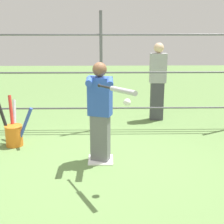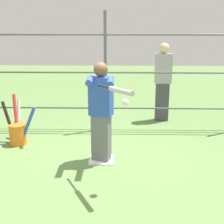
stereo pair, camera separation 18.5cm
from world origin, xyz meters
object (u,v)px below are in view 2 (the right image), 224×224
Objects in this scene: softball_in_flight at (125,103)px; batter at (101,110)px; bat_bucket at (18,131)px; bystander_behind_fence at (163,81)px; baseball_bat_swinging at (118,90)px.

batter is at bearing -67.78° from softball_in_flight.
bystander_behind_fence reaches higher than bat_bucket.
bystander_behind_fence is (-1.26, -2.27, 0.05)m from batter.
softball_in_flight is at bearing 112.22° from batter.
bat_bucket is 3.31m from bystander_behind_fence.
bystander_behind_fence is (-0.91, -3.15, -0.29)m from softball_in_flight.
softball_in_flight is 0.11× the size of bat_bucket.
bat_bucket is at bearing -24.46° from batter.
softball_in_flight is 3.29m from bystander_behind_fence.
batter is at bearing -73.56° from baseball_bat_swinging.
bat_bucket is (1.85, -1.62, -1.12)m from baseball_bat_swinging.
bat_bucket is at bearing -39.43° from softball_in_flight.
baseball_bat_swinging is at bearing 10.33° from softball_in_flight.
baseball_bat_swinging is at bearing 106.44° from batter.
baseball_bat_swinging reaches higher than bat_bucket.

